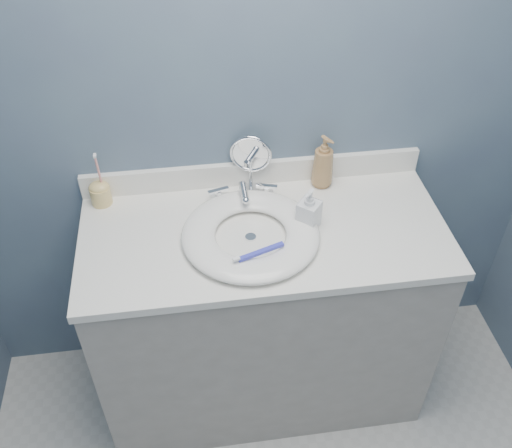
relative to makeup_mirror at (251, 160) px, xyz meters
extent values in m
cube|color=#4C5A72|center=(0.01, 0.04, 0.20)|extent=(2.20, 0.02, 2.40)
cube|color=#A8A199|center=(0.01, -0.24, -0.57)|extent=(1.20, 0.55, 0.85)
cube|color=white|center=(0.01, -0.24, -0.13)|extent=(1.22, 0.57, 0.03)
cube|color=white|center=(0.01, 0.02, -0.07)|extent=(1.22, 0.02, 0.09)
cylinder|color=silver|center=(-0.04, -0.27, -0.11)|extent=(0.04, 0.04, 0.01)
cube|color=silver|center=(-0.04, -0.06, -0.11)|extent=(0.22, 0.05, 0.01)
cylinder|color=silver|center=(-0.04, -0.06, -0.08)|extent=(0.03, 0.03, 0.06)
cylinder|color=silver|center=(-0.04, -0.10, -0.06)|extent=(0.02, 0.09, 0.02)
sphere|color=silver|center=(-0.04, -0.15, -0.06)|extent=(0.03, 0.03, 0.03)
cylinder|color=silver|center=(-0.12, -0.06, -0.10)|extent=(0.02, 0.02, 0.03)
cube|color=silver|center=(-0.12, -0.06, -0.08)|extent=(0.08, 0.03, 0.01)
cylinder|color=silver|center=(0.05, -0.06, -0.10)|extent=(0.02, 0.02, 0.03)
cube|color=silver|center=(0.05, -0.06, -0.08)|extent=(0.08, 0.03, 0.01)
cylinder|color=silver|center=(0.00, 0.00, -0.11)|extent=(0.08, 0.08, 0.01)
cylinder|color=silver|center=(0.00, 0.00, -0.06)|extent=(0.01, 0.01, 0.11)
torus|color=silver|center=(0.00, 0.00, 0.03)|extent=(0.15, 0.05, 0.15)
cylinder|color=white|center=(0.00, 0.00, 0.03)|extent=(0.12, 0.04, 0.12)
imported|color=#9F7647|center=(0.26, -0.02, -0.02)|extent=(0.11, 0.11, 0.20)
imported|color=silver|center=(0.16, -0.24, -0.04)|extent=(0.10, 0.10, 0.15)
cylinder|color=#DEBE6F|center=(-0.53, -0.02, -0.09)|extent=(0.07, 0.07, 0.07)
ellipsoid|color=#DEBE6F|center=(-0.53, -0.02, -0.05)|extent=(0.07, 0.06, 0.04)
cylinder|color=pink|center=(-0.52, -0.02, 0.01)|extent=(0.01, 0.02, 0.13)
cube|color=white|center=(-0.52, -0.02, 0.08)|extent=(0.01, 0.02, 0.01)
cube|color=#353ABD|center=(-0.02, -0.38, -0.08)|extent=(0.15, 0.07, 0.01)
cube|color=white|center=(-0.10, -0.41, -0.07)|extent=(0.03, 0.02, 0.01)
camera|label=1|loc=(-0.21, -1.62, 1.15)|focal=40.00mm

